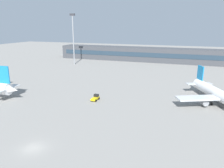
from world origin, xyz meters
name	(u,v)px	position (x,y,z in m)	size (l,w,h in m)	color
ground_plane	(107,92)	(0.00, 40.00, 0.00)	(400.00, 400.00, 0.00)	gray
terminal_building	(147,54)	(0.00, 113.73, 4.50)	(120.90, 12.13, 9.00)	#3F4247
airplane_mid	(224,98)	(37.15, 36.80, 2.90)	(25.94, 35.94, 9.51)	white
baggage_tug_yellow	(95,98)	(-0.20, 30.10, 0.80)	(1.86, 3.63, 1.75)	yellow
floodlight_tower_west	(73,36)	(-39.63, 87.26, 16.90)	(3.20, 0.80, 29.65)	gray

